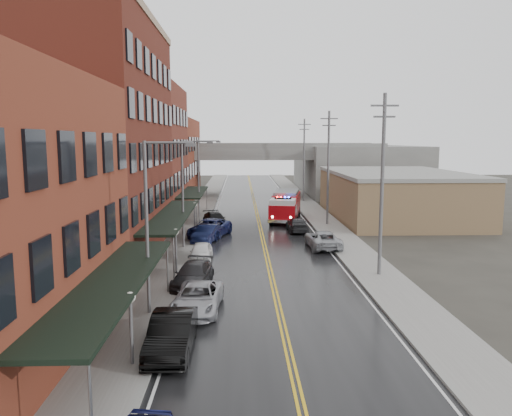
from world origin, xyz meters
name	(u,v)px	position (x,y,z in m)	size (l,w,h in m)	color
ground	(297,389)	(0.00, 0.00, 0.00)	(220.00, 220.00, 0.00)	#2D2B26
road	(262,234)	(0.00, 30.00, 0.01)	(11.00, 160.00, 0.02)	black
sidewalk_left	(186,234)	(-7.30, 30.00, 0.07)	(3.00, 160.00, 0.15)	slate
sidewalk_right	(337,233)	(7.30, 30.00, 0.07)	(3.00, 160.00, 0.15)	slate
curb_left	(203,234)	(-5.65, 30.00, 0.07)	(0.30, 160.00, 0.15)	gray
curb_right	(320,233)	(5.65, 30.00, 0.07)	(0.30, 160.00, 0.15)	gray
brick_building_b	(98,140)	(-13.30, 23.00, 9.00)	(9.00, 20.00, 18.00)	#4D2114
brick_building_c	(141,153)	(-13.30, 40.50, 7.50)	(9.00, 15.00, 15.00)	maroon
brick_building_far	(165,160)	(-13.30, 58.00, 6.00)	(9.00, 20.00, 12.00)	maroon
tan_building	(395,196)	(16.00, 40.00, 2.50)	(14.00, 22.00, 5.00)	olive
right_far_block	(354,168)	(18.00, 70.00, 4.00)	(18.00, 30.00, 8.00)	slate
awning_0	(115,281)	(-7.49, 4.00, 2.99)	(2.60, 16.00, 3.09)	black
awning_1	(173,215)	(-7.49, 23.00, 2.99)	(2.60, 18.00, 3.09)	black
awning_2	(193,192)	(-7.49, 40.50, 2.99)	(2.60, 13.00, 3.09)	black
globe_lamp_0	(131,312)	(-6.40, 2.00, 2.31)	(0.44, 0.44, 3.12)	#59595B
globe_lamp_1	(176,241)	(-6.40, 16.00, 2.31)	(0.44, 0.44, 3.12)	#59595B
globe_lamp_2	(195,211)	(-6.40, 30.00, 2.31)	(0.44, 0.44, 3.12)	#59595B
street_lamp_0	(151,217)	(-6.55, 8.00, 5.19)	(2.64, 0.22, 9.00)	#59595B
street_lamp_1	(186,187)	(-6.55, 24.00, 5.19)	(2.64, 0.22, 9.00)	#59595B
street_lamp_2	(201,174)	(-6.55, 40.00, 5.19)	(2.64, 0.22, 9.00)	#59595B
utility_pole_0	(382,182)	(7.20, 15.00, 6.31)	(1.80, 0.24, 12.00)	#59595B
utility_pole_1	(328,166)	(7.20, 35.00, 6.31)	(1.80, 0.24, 12.00)	#59595B
utility_pole_2	(304,159)	(7.20, 55.00, 6.31)	(1.80, 0.24, 12.00)	#59595B
overpass	(253,159)	(0.00, 62.00, 5.99)	(40.00, 10.00, 7.50)	slate
fire_truck	(285,205)	(3.04, 38.30, 1.75)	(4.79, 9.21, 3.23)	#AD080F
parked_car_left_1	(172,334)	(-5.00, 3.37, 0.83)	(1.76, 5.05, 1.66)	black
parked_car_left_2	(198,298)	(-4.34, 8.52, 0.72)	(2.39, 5.19, 1.44)	#9EA0A6
parked_car_left_3	(193,275)	(-5.00, 13.12, 0.72)	(2.01, 4.95, 1.44)	black
parked_car_left_4	(201,252)	(-5.00, 19.58, 0.68)	(1.62, 4.02, 1.37)	white
parked_car_left_5	(207,233)	(-5.00, 26.73, 0.75)	(1.58, 4.54, 1.50)	#0E1433
parked_car_left_6	(209,228)	(-4.93, 28.80, 0.84)	(2.77, 6.02, 1.67)	#121843
parked_car_left_7	(215,219)	(-4.69, 34.84, 0.71)	(2.00, 4.92, 1.43)	black
parked_car_right_0	(323,239)	(4.87, 23.80, 0.74)	(2.46, 5.35, 1.49)	#97999E
parked_car_right_1	(297,225)	(3.60, 31.42, 0.68)	(1.92, 4.71, 1.37)	black
parked_car_right_2	(287,205)	(3.93, 46.01, 0.70)	(1.65, 4.09, 1.39)	white
parked_car_right_3	(282,199)	(3.71, 51.64, 0.82)	(1.74, 5.00, 1.65)	#0E1734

